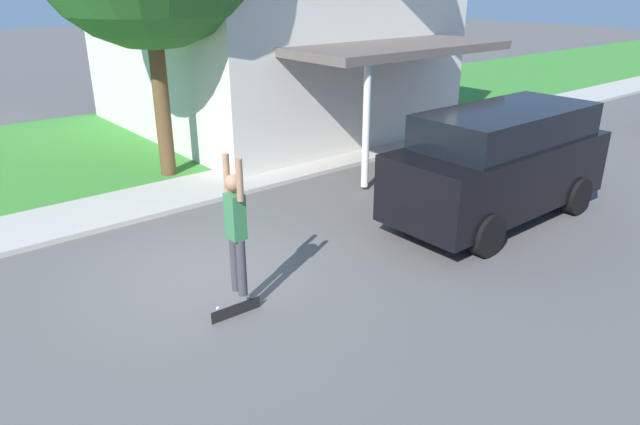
{
  "coord_description": "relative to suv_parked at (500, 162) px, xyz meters",
  "views": [
    {
      "loc": [
        7.45,
        -3.81,
        4.35
      ],
      "look_at": [
        1.16,
        1.38,
        1.06
      ],
      "focal_mm": 32.0,
      "sensor_mm": 36.0,
      "label": 1
    }
  ],
  "objects": [
    {
      "name": "sidewalk",
      "position": [
        -5.18,
        0.49,
        -1.11
      ],
      "size": [
        1.8,
        80.0,
        0.1
      ],
      "color": "#ADA89E",
      "rests_on": "ground_plane"
    },
    {
      "name": "suv_parked",
      "position": [
        0.0,
        0.0,
        0.0
      ],
      "size": [
        2.02,
        4.85,
        2.18
      ],
      "color": "black",
      "rests_on": "ground_plane"
    },
    {
      "name": "lawn",
      "position": [
        -9.58,
        0.49,
        -1.12
      ],
      "size": [
        10.0,
        80.0,
        0.08
      ],
      "color": "#387F2D",
      "rests_on": "ground_plane"
    },
    {
      "name": "skateboard",
      "position": [
        -0.2,
        -5.84,
        -1.08
      ],
      "size": [
        0.12,
        0.77,
        0.23
      ],
      "color": "black",
      "rests_on": "ground_plane"
    },
    {
      "name": "skateboarder",
      "position": [
        -0.24,
        -5.74,
        0.18
      ],
      "size": [
        0.41,
        0.23,
        1.99
      ],
      "color": "#38383D",
      "rests_on": "ground_plane"
    },
    {
      "name": "ground_plane",
      "position": [
        -1.58,
        -5.51,
        -1.16
      ],
      "size": [
        120.0,
        120.0,
        0.0
      ],
      "primitive_type": "plane",
      "color": "#54514F"
    }
  ]
}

